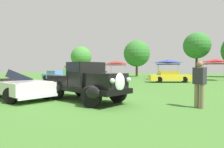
# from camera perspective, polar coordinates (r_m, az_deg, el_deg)

# --- Properties ---
(ground_plane) EXTENTS (120.00, 120.00, 0.00)m
(ground_plane) POSITION_cam_1_polar(r_m,az_deg,el_deg) (7.57, -5.75, -9.07)
(ground_plane) COLOR #42752D
(feature_pickup_truck) EXTENTS (4.48, 3.15, 1.70)m
(feature_pickup_truck) POSITION_cam_1_polar(r_m,az_deg,el_deg) (7.88, -8.74, -2.32)
(feature_pickup_truck) COLOR black
(feature_pickup_truck) RESTS_ON ground_plane
(neighbor_convertible) EXTENTS (4.46, 3.10, 1.40)m
(neighbor_convertible) POSITION_cam_1_polar(r_m,az_deg,el_deg) (9.52, -27.91, -3.55)
(neighbor_convertible) COLOR silver
(neighbor_convertible) RESTS_ON ground_plane
(show_car_skyblue) EXTENTS (4.14, 2.76, 1.22)m
(show_car_skyblue) POSITION_cam_1_polar(r_m,az_deg,el_deg) (22.99, -17.64, -0.53)
(show_car_skyblue) COLOR #669EDB
(show_car_skyblue) RESTS_ON ground_plane
(show_car_charcoal) EXTENTS (4.58, 2.47, 1.22)m
(show_car_charcoal) POSITION_cam_1_polar(r_m,az_deg,el_deg) (21.66, -4.03, -0.58)
(show_car_charcoal) COLOR #28282D
(show_car_charcoal) RESTS_ON ground_plane
(show_car_yellow) EXTENTS (4.61, 2.90, 1.22)m
(show_car_yellow) POSITION_cam_1_polar(r_m,az_deg,el_deg) (19.83, 18.02, -0.84)
(show_car_yellow) COLOR yellow
(show_car_yellow) RESTS_ON ground_plane
(spectator_near_truck) EXTENTS (0.47, 0.42, 1.69)m
(spectator_near_truck) POSITION_cam_1_polar(r_m,az_deg,el_deg) (11.58, -14.58, -0.89)
(spectator_near_truck) COLOR #283351
(spectator_near_truck) RESTS_ON ground_plane
(spectator_between_cars) EXTENTS (0.46, 0.44, 1.69)m
(spectator_between_cars) POSITION_cam_1_polar(r_m,az_deg,el_deg) (7.04, 26.43, -2.52)
(spectator_between_cars) COLOR #7F7056
(spectator_between_cars) RESTS_ON ground_plane
(canopy_tent_left_field) EXTENTS (2.80, 2.80, 2.71)m
(canopy_tent_left_field) POSITION_cam_1_polar(r_m,az_deg,el_deg) (27.96, 1.30, 3.63)
(canopy_tent_left_field) COLOR #B7B7BC
(canopy_tent_left_field) RESTS_ON ground_plane
(canopy_tent_center_field) EXTENTS (2.99, 2.99, 2.71)m
(canopy_tent_center_field) POSITION_cam_1_polar(r_m,az_deg,el_deg) (25.35, 17.68, 3.78)
(canopy_tent_center_field) COLOR #B7B7BC
(canopy_tent_center_field) RESTS_ON ground_plane
(canopy_tent_right_field) EXTENTS (2.79, 2.79, 2.71)m
(canopy_tent_right_field) POSITION_cam_1_polar(r_m,az_deg,el_deg) (26.07, 30.58, 3.57)
(canopy_tent_right_field) COLOR #B7B7BC
(canopy_tent_right_field) RESTS_ON ground_plane
(treeline_far_left) EXTENTS (4.92, 4.92, 6.89)m
(treeline_far_left) POSITION_cam_1_polar(r_m,az_deg,el_deg) (42.93, -9.94, 5.53)
(treeline_far_left) COLOR #47331E
(treeline_far_left) RESTS_ON ground_plane
(treeline_mid_left) EXTENTS (5.10, 5.10, 7.01)m
(treeline_mid_left) POSITION_cam_1_polar(r_m,az_deg,el_deg) (34.72, 8.02, 6.55)
(treeline_mid_left) COLOR brown
(treeline_mid_left) RESTS_ON ground_plane
(treeline_center) EXTENTS (5.21, 5.21, 8.77)m
(treeline_center) POSITION_cam_1_polar(r_m,az_deg,el_deg) (39.49, 25.73, 8.27)
(treeline_center) COLOR #47331E
(treeline_center) RESTS_ON ground_plane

